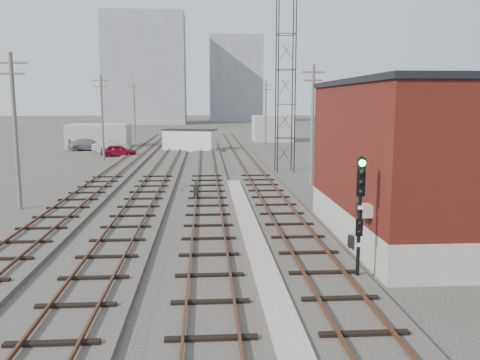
{
  "coord_description": "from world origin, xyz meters",
  "views": [
    {
      "loc": [
        -1.6,
        -10.06,
        6.26
      ],
      "look_at": [
        0.18,
        16.0,
        2.2
      ],
      "focal_mm": 38.0,
      "sensor_mm": 36.0,
      "label": 1
    }
  ],
  "objects": [
    {
      "name": "track_mid_left",
      "position": [
        -5.5,
        39.0,
        0.11
      ],
      "size": [
        3.2,
        90.0,
        0.39
      ],
      "color": "#332D28",
      "rests_on": "ground"
    },
    {
      "name": "track_left",
      "position": [
        -9.5,
        39.0,
        0.11
      ],
      "size": [
        3.2,
        90.0,
        0.39
      ],
      "color": "#332D28",
      "rests_on": "ground"
    },
    {
      "name": "car_silver",
      "position": [
        -13.24,
        53.46,
        0.73
      ],
      "size": [
        4.5,
        1.76,
        1.46
      ],
      "primitive_type": "imported",
      "rotation": [
        0.0,
        0.0,
        1.52
      ],
      "color": "#9C9FA4",
      "rests_on": "ground"
    },
    {
      "name": "car_grey",
      "position": [
        -16.64,
        56.37,
        0.75
      ],
      "size": [
        5.38,
        2.74,
        1.49
      ],
      "primitive_type": "imported",
      "rotation": [
        0.0,
        0.0,
        1.7
      ],
      "color": "gray",
      "rests_on": "ground"
    },
    {
      "name": "shed_right",
      "position": [
        9.0,
        70.0,
        2.0
      ],
      "size": [
        6.0,
        6.0,
        4.0
      ],
      "primitive_type": "cube",
      "color": "gray",
      "rests_on": "ground"
    },
    {
      "name": "utility_pole_left_b",
      "position": [
        -12.5,
        45.0,
        4.8
      ],
      "size": [
        1.8,
        0.24,
        9.0
      ],
      "color": "#595147",
      "rests_on": "ground"
    },
    {
      "name": "site_trailer",
      "position": [
        -3.55,
        54.58,
        1.41
      ],
      "size": [
        7.17,
        4.69,
        2.79
      ],
      "rotation": [
        0.0,
        0.0,
        -0.3
      ],
      "color": "silver",
      "rests_on": "ground"
    },
    {
      "name": "utility_pole_left_c",
      "position": [
        -12.5,
        70.0,
        4.8
      ],
      "size": [
        1.8,
        0.24,
        9.0
      ],
      "color": "#595147",
      "rests_on": "ground"
    },
    {
      "name": "track_mid_right",
      "position": [
        -1.5,
        39.0,
        0.11
      ],
      "size": [
        3.2,
        90.0,
        0.39
      ],
      "color": "#332D28",
      "rests_on": "ground"
    },
    {
      "name": "ground",
      "position": [
        0.0,
        60.0,
        0.0
      ],
      "size": [
        320.0,
        320.0,
        0.0
      ],
      "primitive_type": "plane",
      "color": "#282621",
      "rests_on": "ground"
    },
    {
      "name": "shed_left",
      "position": [
        -16.0,
        60.0,
        1.6
      ],
      "size": [
        8.0,
        5.0,
        3.2
      ],
      "primitive_type": "cube",
      "color": "gray",
      "rests_on": "ground"
    },
    {
      "name": "car_red",
      "position": [
        -11.54,
        48.78,
        0.68
      ],
      "size": [
        4.11,
        1.94,
        1.36
      ],
      "primitive_type": "imported",
      "rotation": [
        0.0,
        0.0,
        1.66
      ],
      "color": "maroon",
      "rests_on": "ground"
    },
    {
      "name": "apartment_left",
      "position": [
        -18.0,
        135.0,
        15.0
      ],
      "size": [
        22.0,
        14.0,
        30.0
      ],
      "primitive_type": "cube",
      "color": "gray",
      "rests_on": "ground"
    },
    {
      "name": "lattice_tower",
      "position": [
        5.5,
        35.0,
        7.5
      ],
      "size": [
        1.6,
        1.6,
        15.0
      ],
      "color": "black",
      "rests_on": "ground"
    },
    {
      "name": "switch_stand",
      "position": [
        -2.23,
        21.82,
        0.55
      ],
      "size": [
        0.32,
        0.32,
        1.17
      ],
      "rotation": [
        0.0,
        0.0,
        -0.18
      ],
      "color": "black",
      "rests_on": "ground"
    },
    {
      "name": "platform_curb",
      "position": [
        0.5,
        14.0,
        0.13
      ],
      "size": [
        0.9,
        28.0,
        0.26
      ],
      "primitive_type": "cube",
      "color": "gray",
      "rests_on": "ground"
    },
    {
      "name": "utility_pole_left_a",
      "position": [
        -12.5,
        20.0,
        4.8
      ],
      "size": [
        1.8,
        0.24,
        9.0
      ],
      "color": "#595147",
      "rests_on": "ground"
    },
    {
      "name": "brick_building",
      "position": [
        7.5,
        12.0,
        3.63
      ],
      "size": [
        6.54,
        12.2,
        7.22
      ],
      "color": "gray",
      "rests_on": "ground"
    },
    {
      "name": "utility_pole_right_b",
      "position": [
        6.5,
        58.0,
        4.8
      ],
      "size": [
        1.8,
        0.24,
        9.0
      ],
      "color": "#595147",
      "rests_on": "ground"
    },
    {
      "name": "signal_mast",
      "position": [
        3.7,
        6.74,
        2.64
      ],
      "size": [
        0.4,
        0.42,
        4.41
      ],
      "color": "gray",
      "rests_on": "ground"
    },
    {
      "name": "track_right",
      "position": [
        2.5,
        39.0,
        0.11
      ],
      "size": [
        3.2,
        90.0,
        0.39
      ],
      "color": "#332D28",
      "rests_on": "ground"
    },
    {
      "name": "apartment_right",
      "position": [
        8.0,
        150.0,
        13.0
      ],
      "size": [
        16.0,
        12.0,
        26.0
      ],
      "primitive_type": "cube",
      "color": "gray",
      "rests_on": "ground"
    },
    {
      "name": "utility_pole_right_a",
      "position": [
        6.5,
        28.0,
        4.8
      ],
      "size": [
        1.8,
        0.24,
        9.0
      ],
      "color": "#595147",
      "rests_on": "ground"
    }
  ]
}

